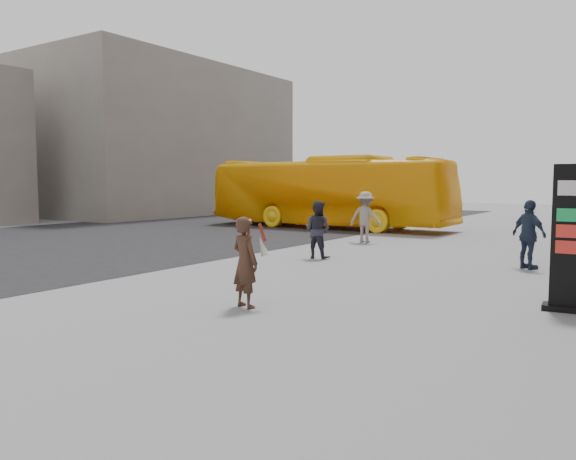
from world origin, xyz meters
The scene contains 9 objects.
ground centered at (0.00, 0.00, 0.00)m, with size 100.00×100.00×0.00m, color #9E9EA3.
road centered at (-13.00, 5.00, 0.00)m, with size 16.00×60.00×0.01m, color black.
bg_building_far centered at (-24.00, 20.00, 5.00)m, with size 10.00×18.00×10.00m, color gray.
info_pylon centered at (4.17, 2.28, 1.27)m, with size 0.85×0.48×2.54m.
woman centered at (-0.66, -0.58, 0.83)m, with size 0.71×0.67×1.62m.
bus centered at (-7.95, 15.22, 1.70)m, with size 2.86×12.20×3.40m, color yellow.
pedestrian_a centered at (-2.86, 5.64, 0.84)m, with size 0.81×0.63×1.68m, color #2A2A36.
pedestrian_b centered at (-3.56, 10.25, 0.93)m, with size 1.21×0.69×1.87m, color gray.
pedestrian_c centered at (2.67, 6.89, 0.89)m, with size 1.04×0.43×1.77m, color #28354C.
Camera 1 is at (5.43, -8.37, 2.25)m, focal length 35.00 mm.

